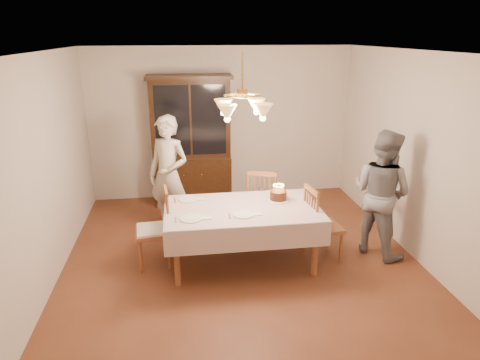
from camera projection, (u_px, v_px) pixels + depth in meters
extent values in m
plane|color=#572A19|center=(242.00, 262.00, 5.51)|extent=(5.00, 5.00, 0.00)
plane|color=white|center=(243.00, 52.00, 4.66)|extent=(5.00, 5.00, 0.00)
plane|color=beige|center=(221.00, 124.00, 7.42)|extent=(4.50, 0.00, 4.50)
plane|color=beige|center=(299.00, 279.00, 2.74)|extent=(4.50, 0.00, 4.50)
plane|color=beige|center=(44.00, 174.00, 4.78)|extent=(0.00, 5.00, 5.00)
plane|color=beige|center=(419.00, 158.00, 5.38)|extent=(0.00, 5.00, 5.00)
cube|color=brown|center=(242.00, 210.00, 5.27)|extent=(1.80, 1.00, 0.04)
cube|color=beige|center=(242.00, 208.00, 5.26)|extent=(1.90, 1.10, 0.01)
cylinder|color=brown|center=(177.00, 258.00, 4.89)|extent=(0.07, 0.07, 0.71)
cylinder|color=brown|center=(315.00, 248.00, 5.11)|extent=(0.07, 0.07, 0.71)
cylinder|color=brown|center=(177.00, 227.00, 5.67)|extent=(0.07, 0.07, 0.71)
cylinder|color=brown|center=(297.00, 220.00, 5.89)|extent=(0.07, 0.07, 0.71)
cube|color=black|center=(193.00, 179.00, 7.39)|extent=(1.30, 0.50, 0.80)
cube|color=black|center=(190.00, 118.00, 7.10)|extent=(1.30, 0.40, 1.30)
cube|color=black|center=(191.00, 121.00, 6.91)|extent=(1.14, 0.01, 1.14)
cube|color=black|center=(189.00, 77.00, 6.83)|extent=(1.38, 0.54, 0.06)
cube|color=brown|center=(263.00, 204.00, 6.19)|extent=(0.55, 0.54, 0.05)
cube|color=brown|center=(262.00, 174.00, 5.85)|extent=(0.39, 0.16, 0.06)
cylinder|color=brown|center=(276.00, 215.00, 6.40)|extent=(0.04, 0.04, 0.43)
cylinder|color=brown|center=(253.00, 213.00, 6.46)|extent=(0.04, 0.04, 0.43)
cylinder|color=brown|center=(274.00, 224.00, 6.08)|extent=(0.04, 0.04, 0.43)
cylinder|color=brown|center=(249.00, 222.00, 6.14)|extent=(0.04, 0.04, 0.43)
cube|color=brown|center=(153.00, 232.00, 5.32)|extent=(0.46, 0.48, 0.05)
cube|color=brown|center=(166.00, 191.00, 5.20)|extent=(0.07, 0.40, 0.06)
cylinder|color=brown|center=(140.00, 244.00, 5.53)|extent=(0.04, 0.04, 0.43)
cylinder|color=brown|center=(141.00, 257.00, 5.20)|extent=(0.04, 0.04, 0.43)
cylinder|color=brown|center=(166.00, 241.00, 5.60)|extent=(0.04, 0.04, 0.43)
cylinder|color=brown|center=(169.00, 254.00, 5.27)|extent=(0.04, 0.04, 0.43)
cube|color=beige|center=(153.00, 229.00, 5.31)|extent=(0.42, 0.43, 0.03)
cube|color=brown|center=(323.00, 227.00, 5.45)|extent=(0.47, 0.49, 0.05)
cube|color=brown|center=(312.00, 190.00, 5.24)|extent=(0.08, 0.40, 0.06)
cylinder|color=brown|center=(340.00, 248.00, 5.41)|extent=(0.04, 0.04, 0.43)
cylinder|color=brown|center=(328.00, 236.00, 5.74)|extent=(0.04, 0.04, 0.43)
cylinder|color=brown|center=(316.00, 252.00, 5.32)|extent=(0.04, 0.04, 0.43)
cylinder|color=brown|center=(304.00, 239.00, 5.65)|extent=(0.04, 0.04, 0.43)
imported|color=beige|center=(169.00, 175.00, 6.12)|extent=(0.75, 0.69, 1.73)
imported|color=slate|center=(381.00, 193.00, 5.52)|extent=(0.97, 1.03, 1.67)
cylinder|color=white|center=(278.00, 200.00, 5.49)|extent=(0.30, 0.30, 0.01)
cylinder|color=#34180B|center=(278.00, 195.00, 5.47)|extent=(0.21, 0.21, 0.12)
cylinder|color=#598CD8|center=(283.00, 188.00, 5.45)|extent=(0.01, 0.01, 0.07)
sphere|color=#FFB23F|center=(284.00, 185.00, 5.43)|extent=(0.01, 0.01, 0.01)
cylinder|color=pink|center=(283.00, 187.00, 5.47)|extent=(0.01, 0.01, 0.07)
sphere|color=#FFB23F|center=(283.00, 184.00, 5.45)|extent=(0.01, 0.01, 0.01)
cylinder|color=#EACC66|center=(281.00, 187.00, 5.48)|extent=(0.01, 0.01, 0.07)
sphere|color=#FFB23F|center=(281.00, 184.00, 5.47)|extent=(0.01, 0.01, 0.01)
cylinder|color=#598CD8|center=(280.00, 187.00, 5.50)|extent=(0.01, 0.01, 0.07)
sphere|color=#FFB23F|center=(280.00, 184.00, 5.48)|extent=(0.01, 0.01, 0.01)
cylinder|color=pink|center=(278.00, 187.00, 5.50)|extent=(0.01, 0.01, 0.07)
sphere|color=#FFB23F|center=(278.00, 184.00, 5.49)|extent=(0.01, 0.01, 0.01)
cylinder|color=#EACC66|center=(276.00, 187.00, 5.49)|extent=(0.01, 0.01, 0.07)
sphere|color=#FFB23F|center=(276.00, 184.00, 5.48)|extent=(0.01, 0.01, 0.01)
cylinder|color=#598CD8|center=(275.00, 187.00, 5.48)|extent=(0.01, 0.01, 0.07)
sphere|color=#FFB23F|center=(275.00, 184.00, 5.47)|extent=(0.01, 0.01, 0.01)
cylinder|color=pink|center=(274.00, 188.00, 5.46)|extent=(0.01, 0.01, 0.07)
sphere|color=#FFB23F|center=(274.00, 185.00, 5.45)|extent=(0.01, 0.01, 0.01)
cylinder|color=#EACC66|center=(274.00, 188.00, 5.44)|extent=(0.01, 0.01, 0.07)
sphere|color=#FFB23F|center=(274.00, 185.00, 5.43)|extent=(0.01, 0.01, 0.01)
cylinder|color=#598CD8|center=(274.00, 189.00, 5.42)|extent=(0.01, 0.01, 0.07)
sphere|color=#FFB23F|center=(274.00, 186.00, 5.41)|extent=(0.01, 0.01, 0.01)
cylinder|color=pink|center=(275.00, 189.00, 5.40)|extent=(0.01, 0.01, 0.07)
sphere|color=#FFB23F|center=(275.00, 186.00, 5.39)|extent=(0.01, 0.01, 0.01)
cylinder|color=#EACC66|center=(277.00, 190.00, 5.39)|extent=(0.01, 0.01, 0.07)
sphere|color=#FFB23F|center=(277.00, 187.00, 5.37)|extent=(0.01, 0.01, 0.01)
cylinder|color=#598CD8|center=(278.00, 190.00, 5.38)|extent=(0.01, 0.01, 0.07)
sphere|color=#FFB23F|center=(278.00, 187.00, 5.37)|extent=(0.01, 0.01, 0.01)
cylinder|color=pink|center=(280.00, 190.00, 5.38)|extent=(0.01, 0.01, 0.07)
sphere|color=#FFB23F|center=(280.00, 187.00, 5.37)|extent=(0.01, 0.01, 0.01)
cylinder|color=#EACC66|center=(282.00, 190.00, 5.39)|extent=(0.01, 0.01, 0.07)
sphere|color=#FFB23F|center=(282.00, 187.00, 5.38)|extent=(0.01, 0.01, 0.01)
cylinder|color=#598CD8|center=(283.00, 189.00, 5.40)|extent=(0.01, 0.01, 0.07)
sphere|color=#FFB23F|center=(283.00, 186.00, 5.39)|extent=(0.01, 0.01, 0.01)
cylinder|color=pink|center=(284.00, 189.00, 5.42)|extent=(0.01, 0.01, 0.07)
sphere|color=#FFB23F|center=(284.00, 186.00, 5.41)|extent=(0.01, 0.01, 0.01)
cylinder|color=white|center=(191.00, 218.00, 4.94)|extent=(0.27, 0.27, 0.02)
cube|color=silver|center=(176.00, 220.00, 4.91)|extent=(0.01, 0.16, 0.01)
cube|color=beige|center=(207.00, 218.00, 4.96)|extent=(0.10, 0.10, 0.01)
cylinder|color=white|center=(244.00, 214.00, 5.04)|extent=(0.25, 0.25, 0.02)
cube|color=silver|center=(229.00, 216.00, 5.02)|extent=(0.02, 0.16, 0.01)
cube|color=beige|center=(258.00, 214.00, 5.06)|extent=(0.10, 0.10, 0.01)
cylinder|color=white|center=(188.00, 199.00, 5.50)|extent=(0.25, 0.25, 0.02)
cube|color=silver|center=(175.00, 200.00, 5.48)|extent=(0.01, 0.16, 0.01)
cube|color=beige|center=(201.00, 199.00, 5.52)|extent=(0.10, 0.10, 0.01)
cylinder|color=#BF8C3F|center=(243.00, 71.00, 4.72)|extent=(0.02, 0.02, 0.40)
cylinder|color=#BF8C3F|center=(243.00, 93.00, 4.81)|extent=(0.12, 0.12, 0.10)
cone|color=#D8994C|center=(256.00, 106.00, 5.08)|extent=(0.22, 0.22, 0.18)
sphere|color=#FFD899|center=(256.00, 112.00, 5.10)|extent=(0.07, 0.07, 0.07)
cone|color=#D8994C|center=(223.00, 107.00, 5.02)|extent=(0.22, 0.22, 0.18)
sphere|color=#FFD899|center=(223.00, 113.00, 5.05)|extent=(0.07, 0.07, 0.07)
cone|color=#D8994C|center=(227.00, 113.00, 4.65)|extent=(0.22, 0.22, 0.18)
sphere|color=#FFD899|center=(227.00, 119.00, 4.68)|extent=(0.07, 0.07, 0.07)
cone|color=#D8994C|center=(263.00, 112.00, 4.71)|extent=(0.22, 0.22, 0.18)
sphere|color=#FFD899|center=(263.00, 118.00, 4.73)|extent=(0.07, 0.07, 0.07)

